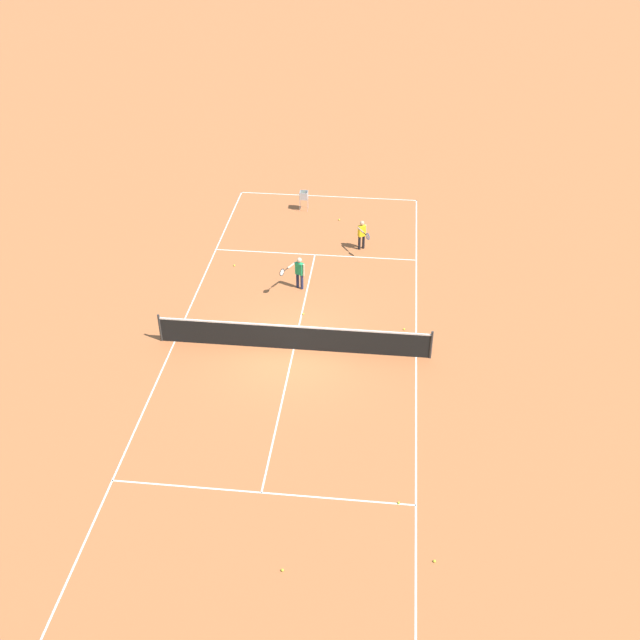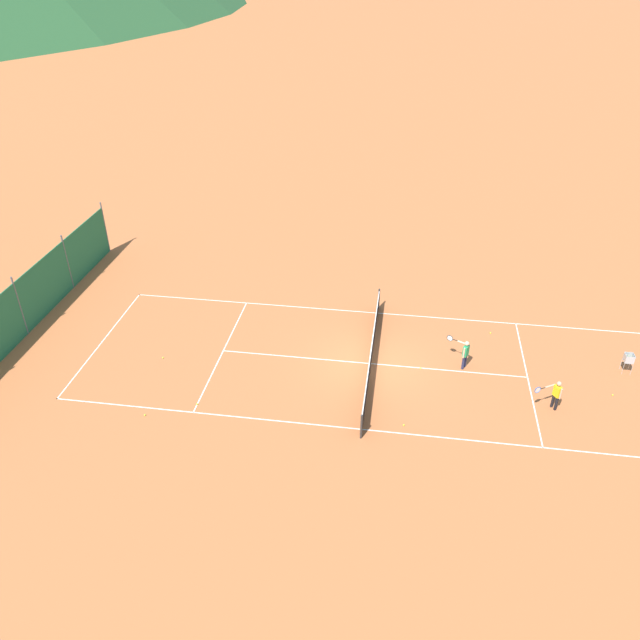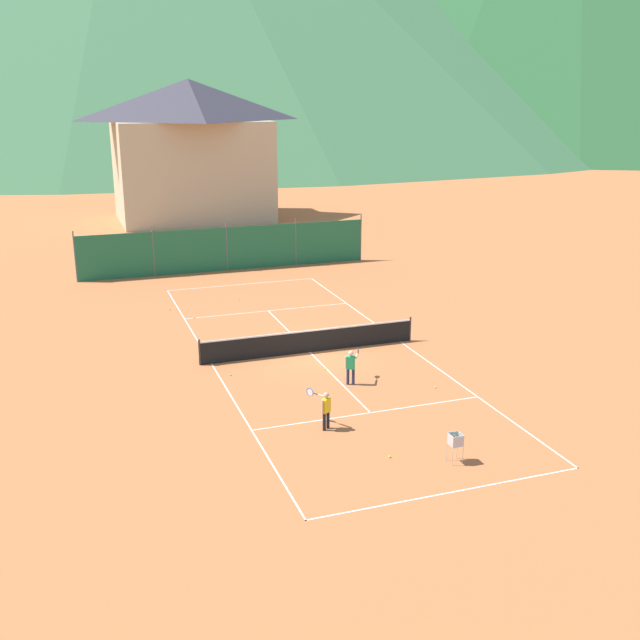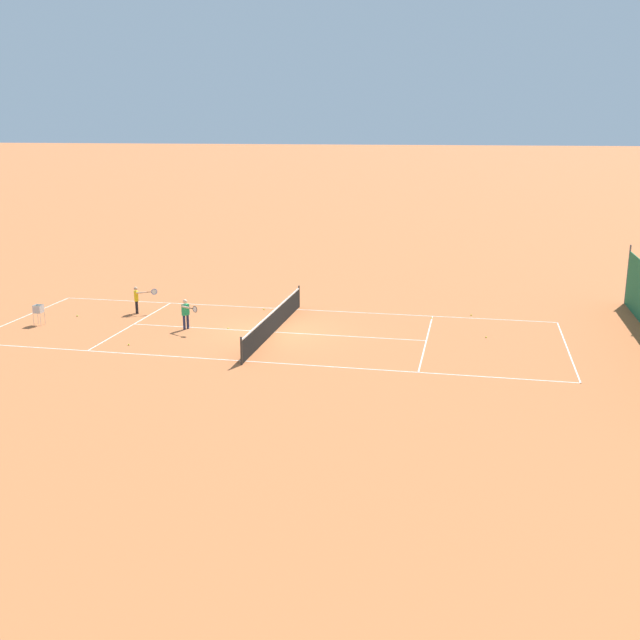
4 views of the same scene
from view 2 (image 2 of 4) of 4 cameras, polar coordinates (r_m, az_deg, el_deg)
The scene contains 14 objects.
ground_plane at distance 26.34m, azimuth 4.67°, elevation -4.00°, with size 600.00×600.00×0.00m, color #BC6638.
court_line_markings at distance 26.33m, azimuth 4.67°, elevation -3.99°, with size 8.25×23.85×0.01m.
tennis_net at distance 26.04m, azimuth 4.72°, elevation -3.11°, with size 9.18×0.08×1.06m.
windscreen_fence_far at distance 30.43m, azimuth -25.70°, elevation 0.92°, with size 17.28×0.08×2.90m.
player_far_service at distance 25.13m, azimuth 20.75°, elevation -6.27°, with size 0.54×1.06×1.27m.
player_near_baseline at distance 26.28m, azimuth 13.09°, elevation -2.88°, with size 0.83×0.93×1.31m.
tennis_ball_alley_left at distance 29.14m, azimuth 15.32°, elevation -1.15°, with size 0.07×0.07×0.07m, color #CCE033.
tennis_ball_alley_right at distance 24.54m, azimuth -15.72°, elevation -8.36°, with size 0.07×0.07×0.07m, color #CCE033.
tennis_ball_by_net_right at distance 27.37m, azimuth -14.16°, elevation -3.36°, with size 0.07×0.07×0.07m, color #CCE033.
tennis_ball_service_box at distance 24.59m, azimuth -11.17°, elevation -7.55°, with size 0.07×0.07×0.07m, color #CCE033.
tennis_ball_near_corner at distance 27.10m, azimuth 25.19°, elevation -6.22°, with size 0.07×0.07×0.07m, color #CCE033.
tennis_ball_far_corner at distance 23.43m, azimuth 7.67°, elevation -9.50°, with size 0.07×0.07×0.07m, color #CCE033.
tennis_ball_by_net_left at distance 26.27m, azimuth 9.18°, elevation -4.37°, with size 0.07×0.07×0.07m, color #CCE033.
ball_hopper at distance 28.32m, azimuth 26.38°, elevation -3.23°, with size 0.36×0.36×0.89m.
Camera 2 is at (-21.25, -1.00, 15.53)m, focal length 35.00 mm.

